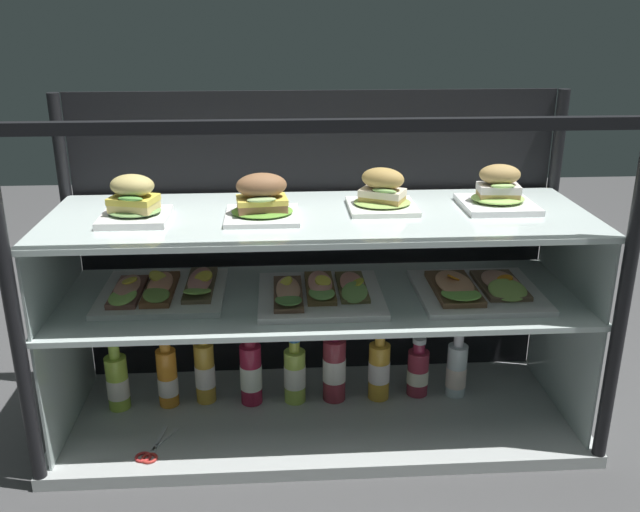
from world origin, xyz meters
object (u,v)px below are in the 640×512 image
at_px(juice_bottle_back_right, 167,377).
at_px(juice_bottle_front_second, 117,382).
at_px(plated_roll_sandwich_mid_left, 262,201).
at_px(juice_bottle_tucked_behind, 251,373).
at_px(juice_bottle_front_fourth, 295,374).
at_px(juice_bottle_near_post, 379,370).
at_px(plated_roll_sandwich_far_left, 382,194).
at_px(plated_roll_sandwich_right_of_center, 134,203).
at_px(open_sandwich_tray_mid_right, 321,293).
at_px(plated_roll_sandwich_near_left_corner, 498,193).
at_px(kitchen_scissors, 150,453).
at_px(juice_bottle_back_left, 205,371).
at_px(juice_bottle_back_center, 456,370).
at_px(juice_bottle_front_middle, 418,371).
at_px(juice_bottle_front_right_end, 334,368).
at_px(open_sandwich_tray_right_of_center, 477,289).
at_px(open_sandwich_tray_mid_left, 163,290).

bearing_deg(juice_bottle_back_right, juice_bottle_front_second, -176.73).
xyz_separation_m(plated_roll_sandwich_mid_left, juice_bottle_tucked_behind, (-0.05, 0.09, -0.56)).
bearing_deg(juice_bottle_back_right, juice_bottle_front_fourth, -0.55).
bearing_deg(juice_bottle_near_post, plated_roll_sandwich_far_left, -114.35).
relative_size(plated_roll_sandwich_mid_left, juice_bottle_near_post, 0.82).
xyz_separation_m(plated_roll_sandwich_right_of_center, open_sandwich_tray_mid_right, (0.48, 0.00, -0.26)).
distance_m(plated_roll_sandwich_right_of_center, plated_roll_sandwich_near_left_corner, 0.98).
distance_m(plated_roll_sandwich_right_of_center, kitchen_scissors, 0.67).
bearing_deg(kitchen_scissors, open_sandwich_tray_mid_right, 18.47).
bearing_deg(juice_bottle_back_left, juice_bottle_back_center, -1.01).
bearing_deg(juice_bottle_back_left, juice_bottle_tucked_behind, -7.20).
relative_size(juice_bottle_front_middle, juice_bottle_back_center, 0.86).
height_order(open_sandwich_tray_mid_right, juice_bottle_front_right_end, open_sandwich_tray_mid_right).
relative_size(plated_roll_sandwich_near_left_corner, juice_bottle_front_middle, 1.04).
distance_m(juice_bottle_back_right, juice_bottle_tucked_behind, 0.25).
height_order(open_sandwich_tray_right_of_center, juice_bottle_front_right_end, open_sandwich_tray_right_of_center).
xyz_separation_m(juice_bottle_back_left, juice_bottle_front_right_end, (0.39, -0.01, 0.01)).
relative_size(juice_bottle_near_post, juice_bottle_back_center, 1.06).
distance_m(juice_bottle_back_center, kitchen_scissors, 0.93).
xyz_separation_m(plated_roll_sandwich_far_left, open_sandwich_tray_mid_left, (-0.61, -0.02, -0.26)).
height_order(plated_roll_sandwich_far_left, open_sandwich_tray_mid_left, plated_roll_sandwich_far_left).
bearing_deg(juice_bottle_back_right, juice_bottle_tucked_behind, -0.77).
height_order(plated_roll_sandwich_mid_left, juice_bottle_front_fourth, plated_roll_sandwich_mid_left).
xyz_separation_m(open_sandwich_tray_mid_right, juice_bottle_front_fourth, (-0.07, 0.09, -0.30)).
relative_size(open_sandwich_tray_right_of_center, juice_bottle_back_left, 1.43).
bearing_deg(juice_bottle_back_center, open_sandwich_tray_mid_right, -167.71).
bearing_deg(plated_roll_sandwich_mid_left, juice_bottle_near_post, 14.77).
distance_m(plated_roll_sandwich_near_left_corner, open_sandwich_tray_mid_left, 0.96).
height_order(juice_bottle_front_second, juice_bottle_front_fourth, juice_bottle_front_second).
relative_size(plated_roll_sandwich_far_left, open_sandwich_tray_mid_right, 0.54).
xyz_separation_m(plated_roll_sandwich_right_of_center, plated_roll_sandwich_mid_left, (0.33, 0.00, -0.00)).
bearing_deg(juice_bottle_front_second, juice_bottle_back_left, 5.03).
relative_size(juice_bottle_back_left, juice_bottle_front_middle, 1.25).
xyz_separation_m(open_sandwich_tray_right_of_center, juice_bottle_front_second, (-1.03, 0.09, -0.31)).
distance_m(open_sandwich_tray_mid_left, juice_bottle_front_fourth, 0.48).
distance_m(plated_roll_sandwich_far_left, plated_roll_sandwich_near_left_corner, 0.32).
xyz_separation_m(juice_bottle_back_left, juice_bottle_front_fourth, (0.27, -0.02, -0.01)).
bearing_deg(open_sandwich_tray_mid_left, plated_roll_sandwich_mid_left, -8.68).
bearing_deg(open_sandwich_tray_mid_left, juice_bottle_back_center, 3.23).
bearing_deg(plated_roll_sandwich_far_left, juice_bottle_near_post, 65.65).
height_order(plated_roll_sandwich_far_left, juice_bottle_near_post, plated_roll_sandwich_far_left).
xyz_separation_m(open_sandwich_tray_mid_left, juice_bottle_front_second, (-0.16, 0.04, -0.31)).
bearing_deg(juice_bottle_front_second, open_sandwich_tray_mid_right, -7.91).
bearing_deg(juice_bottle_back_right, juice_bottle_back_center, 0.05).
xyz_separation_m(plated_roll_sandwich_right_of_center, juice_bottle_back_center, (0.91, 0.09, -0.57)).
xyz_separation_m(plated_roll_sandwich_right_of_center, juice_bottle_back_right, (0.03, 0.09, -0.57)).
relative_size(plated_roll_sandwich_far_left, juice_bottle_front_second, 0.81).
bearing_deg(plated_roll_sandwich_far_left, open_sandwich_tray_mid_right, -159.40).
distance_m(plated_roll_sandwich_mid_left, plated_roll_sandwich_near_left_corner, 0.65).
distance_m(plated_roll_sandwich_far_left, juice_bottle_back_center, 0.62).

